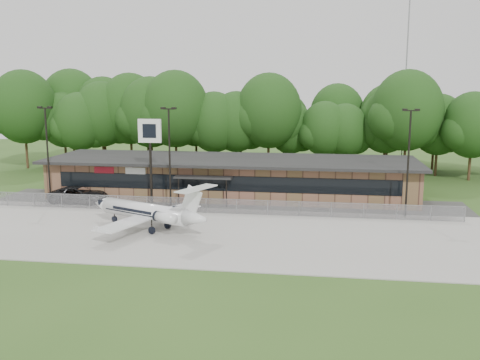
% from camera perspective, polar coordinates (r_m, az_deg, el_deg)
% --- Properties ---
extents(ground, '(160.00, 160.00, 0.00)m').
position_cam_1_polar(ground, '(38.09, -6.94, -8.91)').
color(ground, '#2E4F1C').
rests_on(ground, ground).
extents(apron, '(64.00, 18.00, 0.08)m').
position_cam_1_polar(apron, '(45.48, -4.25, -5.64)').
color(apron, '#9E9B93').
rests_on(apron, ground).
extents(parking_lot, '(50.00, 9.00, 0.06)m').
position_cam_1_polar(parking_lot, '(56.41, -1.66, -2.53)').
color(parking_lot, '#383835').
rests_on(parking_lot, ground).
extents(terminal, '(41.00, 11.65, 4.30)m').
position_cam_1_polar(terminal, '(60.29, -0.92, 0.37)').
color(terminal, brown).
rests_on(terminal, ground).
extents(fence, '(46.00, 0.04, 1.52)m').
position_cam_1_polar(fence, '(51.94, -2.55, -2.80)').
color(fence, gray).
rests_on(fence, ground).
extents(treeline, '(72.00, 12.00, 15.00)m').
position_cam_1_polar(treeline, '(77.45, 1.29, 6.49)').
color(treeline, '#1B3811').
rests_on(treeline, ground).
extents(radio_mast, '(0.20, 0.20, 25.00)m').
position_cam_1_polar(radio_mast, '(83.55, 17.23, 9.74)').
color(radio_mast, gray).
rests_on(radio_mast, ground).
extents(light_pole_left, '(1.55, 0.30, 10.23)m').
position_cam_1_polar(light_pole_left, '(58.60, -19.86, 3.24)').
color(light_pole_left, black).
rests_on(light_pole_left, ground).
extents(light_pole_mid, '(1.55, 0.30, 10.23)m').
position_cam_1_polar(light_pole_mid, '(53.65, -7.53, 3.18)').
color(light_pole_mid, black).
rests_on(light_pole_mid, ground).
extents(light_pole_right, '(1.55, 0.30, 10.23)m').
position_cam_1_polar(light_pole_right, '(52.20, 17.54, 2.60)').
color(light_pole_right, black).
rests_on(light_pole_right, ground).
extents(business_jet, '(12.61, 11.24, 4.37)m').
position_cam_1_polar(business_jet, '(46.57, -9.65, -3.45)').
color(business_jet, silver).
rests_on(business_jet, ground).
extents(suv, '(6.33, 2.92, 1.76)m').
position_cam_1_polar(suv, '(59.16, -16.80, -1.53)').
color(suv, '#2D2D30').
rests_on(suv, ground).
extents(pole_sign, '(2.37, 0.30, 9.03)m').
position_cam_1_polar(pole_sign, '(54.44, -9.58, 4.21)').
color(pole_sign, black).
rests_on(pole_sign, ground).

